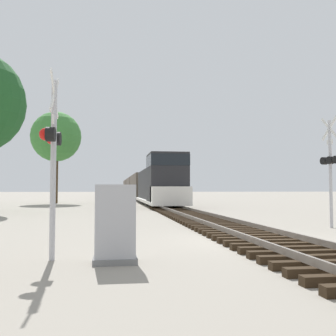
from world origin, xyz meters
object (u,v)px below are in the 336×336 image
object	(u,v)px
crossing_signal_far	(331,163)
relay_cabinet	(115,224)
freight_train	(139,187)
crossing_signal_near	(52,147)
tree_mid_background	(56,137)

from	to	relation	value
crossing_signal_far	relay_cabinet	distance (m)	10.43
freight_train	crossing_signal_far	size ratio (longest dim) A/B	16.31
freight_train	relay_cabinet	distance (m)	53.43
crossing_signal_near	crossing_signal_far	world-z (taller)	crossing_signal_far
relay_cabinet	freight_train	bearing A→B (deg)	85.60
crossing_signal_far	relay_cabinet	xyz separation A→B (m)	(-8.32, -6.06, -1.71)
freight_train	crossing_signal_far	bearing A→B (deg)	-84.90
crossing_signal_far	relay_cabinet	size ratio (longest dim) A/B	2.74
relay_cabinet	tree_mid_background	xyz separation A→B (m)	(-5.93, 34.41, 6.20)
freight_train	crossing_signal_near	size ratio (longest dim) A/B	17.75
freight_train	relay_cabinet	xyz separation A→B (m)	(-4.10, -53.26, -1.05)
crossing_signal_far	relay_cabinet	world-z (taller)	crossing_signal_far
crossing_signal_far	tree_mid_background	xyz separation A→B (m)	(-14.25, 28.34, 4.49)
freight_train	tree_mid_background	xyz separation A→B (m)	(-10.04, -18.86, 5.14)
crossing_signal_far	tree_mid_background	size ratio (longest dim) A/B	0.45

